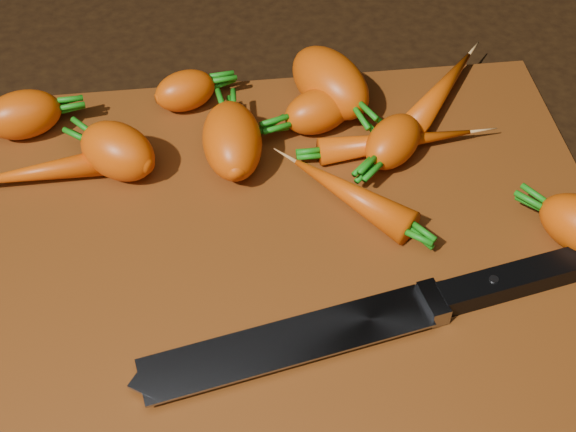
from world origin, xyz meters
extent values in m
cube|color=black|center=(0.00, 0.00, -0.01)|extent=(2.00, 2.00, 0.01)
cube|color=#612F0E|center=(0.00, 0.00, 0.01)|extent=(0.50, 0.40, 0.01)
ellipsoid|color=#E1520A|center=(-0.21, 0.15, 0.03)|extent=(0.07, 0.06, 0.04)
ellipsoid|color=#E1520A|center=(-0.13, 0.09, 0.04)|extent=(0.08, 0.08, 0.05)
ellipsoid|color=#E1520A|center=(0.05, 0.16, 0.04)|extent=(0.09, 0.10, 0.05)
ellipsoid|color=#E1520A|center=(-0.04, 0.09, 0.04)|extent=(0.05, 0.08, 0.05)
ellipsoid|color=#E1520A|center=(0.04, 0.13, 0.03)|extent=(0.07, 0.06, 0.04)
ellipsoid|color=#E1520A|center=(-0.07, 0.17, 0.03)|extent=(0.06, 0.05, 0.04)
ellipsoid|color=#E1520A|center=(0.15, 0.15, 0.02)|extent=(0.10, 0.11, 0.03)
ellipsoid|color=#E1520A|center=(0.10, 0.09, 0.02)|extent=(0.13, 0.03, 0.02)
ellipsoid|color=#E1520A|center=(0.05, 0.03, 0.03)|extent=(0.10, 0.10, 0.03)
ellipsoid|color=#E1520A|center=(0.10, 0.08, 0.03)|extent=(0.07, 0.07, 0.04)
ellipsoid|color=#E1520A|center=(-0.18, 0.09, 0.02)|extent=(0.13, 0.04, 0.03)
cube|color=gray|center=(-0.11, -0.12, 0.02)|extent=(0.21, 0.08, 0.00)
cube|color=gray|center=(-0.01, -0.10, 0.02)|extent=(0.02, 0.03, 0.01)
cube|color=black|center=(0.06, -0.08, 0.02)|extent=(0.12, 0.04, 0.02)
cylinder|color=#B2B2B7|center=(0.04, -0.09, 0.03)|extent=(0.01, 0.01, 0.00)
camera|label=1|loc=(-0.05, -0.40, 0.48)|focal=50.00mm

